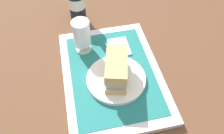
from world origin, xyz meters
name	(u,v)px	position (x,y,z in m)	size (l,w,h in m)	color
ground_plane	(112,76)	(0.00, 0.00, 0.00)	(3.00, 3.00, 0.00)	brown
tray	(112,74)	(0.00, 0.00, 0.01)	(0.44, 0.32, 0.02)	silver
placemat	(112,73)	(0.00, 0.00, 0.02)	(0.38, 0.27, 0.00)	#1E6B66
plate	(116,79)	(-0.03, -0.01, 0.03)	(0.19, 0.19, 0.01)	silver
sandwich	(116,68)	(-0.03, -0.01, 0.08)	(0.14, 0.10, 0.08)	tan
beer_glass	(82,35)	(0.13, 0.08, 0.09)	(0.06, 0.06, 0.12)	silver
napkin_folded	(119,47)	(0.11, -0.05, 0.02)	(0.09, 0.07, 0.01)	white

